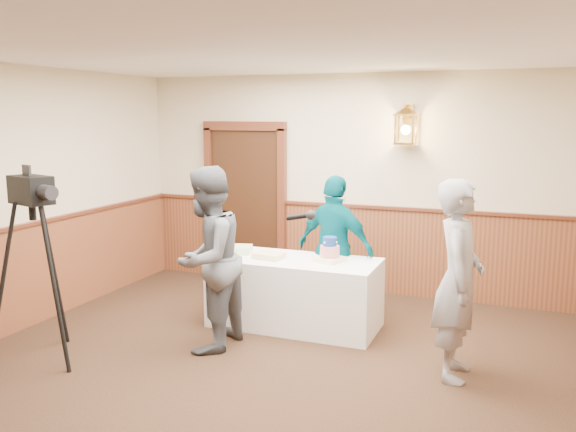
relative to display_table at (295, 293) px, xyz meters
name	(u,v)px	position (x,y,z in m)	size (l,w,h in m)	color
ground	(243,406)	(0.28, -1.90, -0.38)	(7.00, 7.00, 0.00)	black
room_shell	(259,209)	(0.23, -1.45, 1.15)	(6.02, 7.02, 2.81)	beige
display_table	(295,293)	(0.00, 0.00, 0.00)	(1.80, 0.80, 0.75)	white
tiered_cake	(330,252)	(0.39, 0.02, 0.48)	(0.33, 0.33, 0.27)	#FFF6C0
sheet_cake_yellow	(269,256)	(-0.27, -0.09, 0.41)	(0.30, 0.23, 0.06)	#EDCC8E
sheet_cake_green	(236,249)	(-0.72, 0.03, 0.41)	(0.34, 0.27, 0.08)	#9CD395
interviewer	(207,259)	(-0.56, -0.90, 0.53)	(1.51, 0.89, 1.80)	#51565B
baker	(458,280)	(1.77, -0.69, 0.50)	(0.64, 0.42, 1.75)	gray
assistant_p	(335,248)	(0.33, 0.40, 0.44)	(0.95, 0.40, 1.63)	#025662
tv_camera_rig	(37,279)	(-1.89, -1.74, 0.41)	(0.68, 0.64, 1.74)	black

